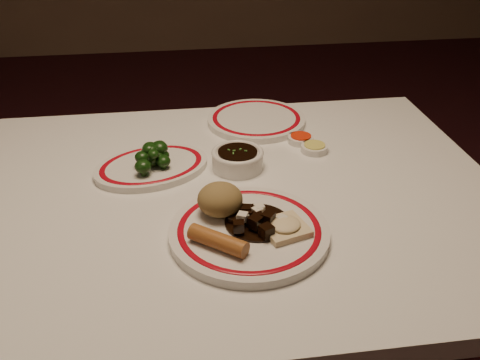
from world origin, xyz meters
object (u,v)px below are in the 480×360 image
fried_wonton (285,226)px  stirfry_heap (257,221)px  rice_mound (220,199)px  spring_roll (218,241)px  broccoli_plate (152,167)px  main_plate (249,232)px  broccoli_pile (153,154)px  soy_bowl (238,160)px  dining_table (218,228)px

fried_wonton → stirfry_heap: bearing=153.7°
rice_mound → spring_roll: 0.11m
rice_mound → broccoli_plate: rice_mound is taller
main_plate → broccoli_plate: (-0.18, 0.27, -0.00)m
broccoli_pile → soy_bowl: bearing=-4.9°
spring_roll → rice_mound: bearing=30.7°
rice_mound → spring_roll: (-0.02, -0.11, -0.02)m
main_plate → spring_roll: size_ratio=2.69×
fried_wonton → soy_bowl: (-0.05, 0.27, -0.01)m
stirfry_heap → broccoli_pile: broccoli_pile is taller
dining_table → fried_wonton: bearing=-60.0°
spring_roll → fried_wonton: spring_roll is taller
rice_mound → stirfry_heap: size_ratio=0.69×
broccoli_pile → soy_bowl: 0.19m
stirfry_heap → soy_bowl: stirfry_heap is taller
stirfry_heap → broccoli_pile: size_ratio=1.08×
stirfry_heap → soy_bowl: bearing=90.1°
main_plate → fried_wonton: 0.07m
fried_wonton → spring_roll: bearing=-165.5°
fried_wonton → broccoli_plate: 0.38m
rice_mound → fried_wonton: rice_mound is taller
stirfry_heap → fried_wonton: bearing=-26.3°
rice_mound → fried_wonton: 0.13m
broccoli_pile → main_plate: bearing=-58.0°
fried_wonton → soy_bowl: soy_bowl is taller
rice_mound → broccoli_pile: bearing=119.9°
spring_roll → broccoli_plate: size_ratio=0.36×
fried_wonton → main_plate: bearing=165.2°
broccoli_plate → main_plate: bearing=-57.2°
main_plate → stirfry_heap: 0.02m
spring_roll → stirfry_heap: size_ratio=0.89×
broccoli_plate → broccoli_pile: size_ratio=2.67×
stirfry_heap → broccoli_pile: (-0.19, 0.27, 0.01)m
main_plate → broccoli_pile: bearing=122.0°
broccoli_plate → fried_wonton: bearing=-50.6°
stirfry_heap → broccoli_plate: 0.33m
fried_wonton → soy_bowl: bearing=99.9°
rice_mound → soy_bowl: size_ratio=0.75×
broccoli_pile → spring_roll: bearing=-71.2°
fried_wonton → rice_mound: bearing=145.9°
fried_wonton → stirfry_heap: size_ratio=0.78×
rice_mound → broccoli_plate: bearing=121.0°
dining_table → spring_roll: 0.25m
main_plate → soy_bowl: (0.01, 0.26, 0.01)m
rice_mound → stirfry_heap: 0.08m
main_plate → fried_wonton: size_ratio=3.08×
broccoli_pile → fried_wonton: bearing=-51.3°
rice_mound → soy_bowl: bearing=73.3°
soy_bowl → rice_mound: bearing=-106.7°
dining_table → soy_bowl: 0.16m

